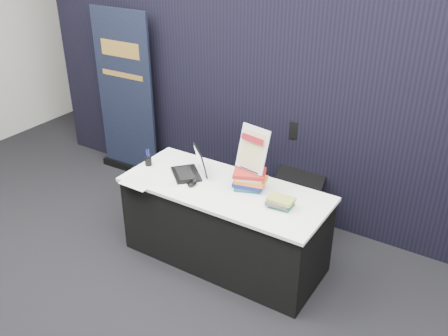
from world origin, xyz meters
TOP-DOWN VIEW (x-y plane):
  - floor at (0.00, 0.00)m, footprint 8.00×8.00m
  - wall_back at (0.00, 4.00)m, footprint 8.00×0.02m
  - drape_partition at (0.00, 1.60)m, footprint 6.00×0.08m
  - display_table at (0.00, 0.55)m, footprint 1.80×0.75m
  - laptop at (-0.41, 0.60)m, footprint 0.38×0.42m
  - mouse at (-0.26, 0.44)m, footprint 0.10×0.14m
  - brochure_left at (-0.59, 0.39)m, footprint 0.33×0.25m
  - brochure_mid at (-0.68, 0.22)m, footprint 0.28×0.20m
  - brochure_right at (-0.49, 0.38)m, footprint 0.34×0.30m
  - pen_cup at (-0.82, 0.52)m, footprint 0.06×0.06m
  - book_stack_tall at (0.18, 0.66)m, footprint 0.29×0.26m
  - book_stack_short at (0.54, 0.53)m, footprint 0.21×0.16m
  - info_sign at (0.18, 0.69)m, footprint 0.30×0.17m
  - pullup_banner at (-1.88, 1.40)m, footprint 0.82×0.12m
  - stacking_chair at (0.33, 1.43)m, footprint 0.57×0.58m

SIDE VIEW (x-z plane):
  - floor at x=0.00m, z-range 0.00..0.00m
  - display_table at x=0.00m, z-range 0.00..0.75m
  - stacking_chair at x=0.33m, z-range 0.06..1.09m
  - brochure_right at x=-0.49m, z-range 0.75..0.75m
  - brochure_mid at x=-0.68m, z-range 0.75..0.75m
  - brochure_left at x=-0.59m, z-range 0.75..0.75m
  - mouse at x=-0.26m, z-range 0.75..0.79m
  - pen_cup at x=-0.82m, z-range 0.75..0.83m
  - book_stack_short at x=0.54m, z-range 0.75..0.83m
  - laptop at x=-0.41m, z-range 0.69..0.93m
  - book_stack_tall at x=0.18m, z-range 0.75..0.92m
  - pullup_banner at x=-1.88m, z-range -0.11..1.82m
  - info_sign at x=0.18m, z-range 0.91..1.29m
  - drape_partition at x=0.00m, z-range 0.00..2.40m
  - wall_back at x=0.00m, z-range 0.00..3.50m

